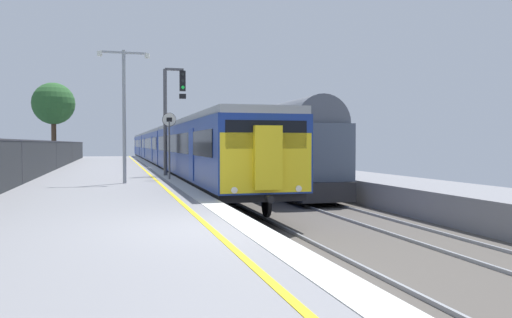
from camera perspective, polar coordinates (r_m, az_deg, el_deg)
ground at (r=10.54m, az=11.26°, el=-10.18°), size 17.40×110.00×1.21m
commuter_train_at_platform at (r=44.37m, az=-10.30°, el=1.35°), size 2.83×61.60×3.81m
freight_train_adjacent_track at (r=40.97m, az=-4.18°, el=1.61°), size 2.60×43.74×4.50m
signal_gantry at (r=25.15m, az=-9.60°, el=5.61°), size 1.10×0.24×5.24m
speed_limit_sign at (r=22.24m, az=-9.74°, el=2.43°), size 0.59×0.08×2.90m
platform_lamp_mid at (r=20.57m, az=-14.64°, el=5.99°), size 2.00×0.20×5.21m
background_tree_centre at (r=46.70m, az=-21.85°, el=5.62°), size 3.55×3.57×6.74m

